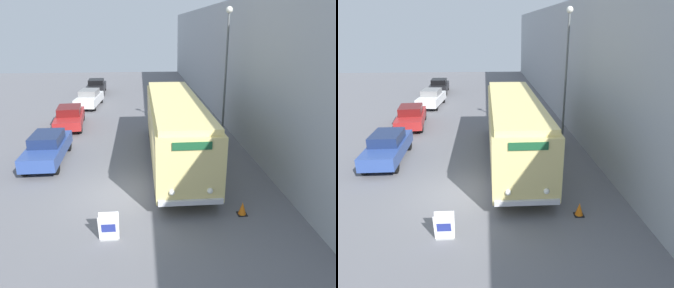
% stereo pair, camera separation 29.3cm
% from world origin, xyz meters
% --- Properties ---
extents(ground_plane, '(80.00, 80.00, 0.00)m').
position_xyz_m(ground_plane, '(0.00, 0.00, 0.00)').
color(ground_plane, slate).
extents(building_wall_right, '(0.30, 60.00, 8.35)m').
position_xyz_m(building_wall_right, '(6.73, 10.00, 4.17)').
color(building_wall_right, '#9EA3A8').
rests_on(building_wall_right, ground_plane).
extents(vintage_bus, '(2.53, 11.12, 3.33)m').
position_xyz_m(vintage_bus, '(2.36, 3.51, 1.90)').
color(vintage_bus, black).
rests_on(vintage_bus, ground_plane).
extents(sign_board, '(0.66, 0.36, 0.95)m').
position_xyz_m(sign_board, '(-0.53, -3.09, 0.46)').
color(sign_board, gray).
rests_on(sign_board, ground_plane).
extents(streetlamp, '(0.36, 0.36, 7.73)m').
position_xyz_m(streetlamp, '(5.49, 6.02, 4.88)').
color(streetlamp, '#595E60').
rests_on(streetlamp, ground_plane).
extents(parked_car_near, '(1.77, 4.60, 1.52)m').
position_xyz_m(parked_car_near, '(-4.24, 3.95, 0.79)').
color(parked_car_near, black).
rests_on(parked_car_near, ground_plane).
extents(parked_car_mid, '(2.24, 4.77, 1.45)m').
position_xyz_m(parked_car_mid, '(-4.35, 10.32, 0.75)').
color(parked_car_mid, black).
rests_on(parked_car_mid, ground_plane).
extents(parked_car_far, '(2.09, 4.58, 1.50)m').
position_xyz_m(parked_car_far, '(-3.86, 16.54, 0.76)').
color(parked_car_far, black).
rests_on(parked_car_far, ground_plane).
extents(parked_car_distant, '(1.96, 4.50, 1.45)m').
position_xyz_m(parked_car_distant, '(-4.00, 22.90, 0.75)').
color(parked_car_distant, black).
rests_on(parked_car_distant, ground_plane).
extents(traffic_cone, '(0.36, 0.36, 0.52)m').
position_xyz_m(traffic_cone, '(4.34, -1.95, 0.25)').
color(traffic_cone, black).
rests_on(traffic_cone, ground_plane).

